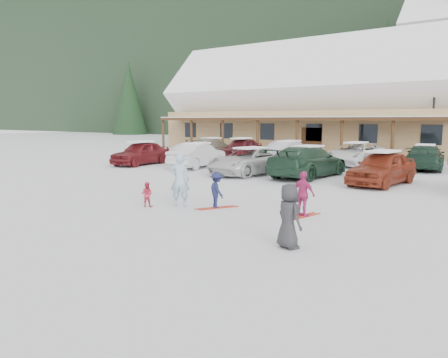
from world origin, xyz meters
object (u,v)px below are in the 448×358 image
Objects in this scene: bystander_dark at (289,216)px; day_lodge at (315,108)px; parked_car_4 at (382,168)px; parked_car_10 at (355,154)px; parked_car_2 at (250,161)px; parked_car_1 at (197,155)px; lamp_post at (433,110)px; parked_car_11 at (425,157)px; child_magenta at (303,194)px; parked_car_3 at (308,162)px; parked_car_0 at (141,153)px; parked_car_9 at (289,151)px; parked_car_8 at (241,148)px; child_navy at (217,190)px; parked_car_7 at (211,147)px; toddler_red at (147,194)px; adult_skier at (180,180)px.

day_lodge is at bearing -40.42° from bystander_dark.
parked_car_4 is 8.24m from parked_car_10.
parked_car_1 is at bearing 177.58° from parked_car_2.
parked_car_4 is at bearing 168.98° from parked_car_1.
day_lodge is 4.70× the size of lamp_post.
parked_car_11 is at bearing 94.82° from parked_car_4.
child_magenta is 0.26× the size of parked_car_3.
parked_car_4 is (14.94, 0.38, 0.00)m from parked_car_0.
lamp_post is 4.53× the size of child_magenta.
parked_car_11 is (6.89, 7.78, 0.01)m from parked_car_2.
parked_car_9 is (-1.69, 7.49, 0.00)m from parked_car_2.
parked_car_11 is at bearing -116.90° from parked_car_3.
parked_car_2 is 1.14× the size of parked_car_8.
child_magenta is 13.88m from parked_car_1.
day_lodge is 6.54× the size of parked_car_8.
parked_car_1 is 7.14m from parked_car_9.
parked_car_7 is at bearing -22.51° from child_navy.
parked_car_4 reaches higher than toddler_red.
parked_car_9 is at bearing -134.13° from lamp_post.
parked_car_7 is at bearing 86.02° from parked_car_0.
adult_skier is 0.36× the size of parked_car_7.
parked_car_9 is 0.87× the size of parked_car_11.
parked_car_2 is at bearing -103.77° from adult_skier.
child_magenta is 21.59m from parked_car_7.
child_magenta is (4.85, 1.67, 0.27)m from toddler_red.
parked_car_3 is at bearing -122.60° from adult_skier.
parked_car_3 is at bearing -179.76° from parked_car_4.
parked_car_8 reaches higher than parked_car_0.
parked_car_4 is (2.75, 8.43, 0.15)m from child_navy.
parked_car_11 is at bearing -42.82° from day_lodge.
adult_skier is at bearing 25.83° from child_magenta.
adult_skier is at bearing 67.09° from parked_car_11.
parked_car_0 is at bearing -7.42° from bystander_dark.
parked_car_3 is 6.90m from parked_car_10.
parked_car_2 is at bearing -170.41° from parked_car_4.
adult_skier reaches higher than parked_car_9.
bystander_dark is (6.01, -1.42, 0.32)m from toddler_red.
parked_car_2 is 8.20m from parked_car_10.
parked_car_2 is 3.02m from parked_car_3.
parked_car_9 reaches higher than child_navy.
adult_skier is 11.76m from parked_car_1.
parked_car_7 is 0.95× the size of parked_car_10.
parked_car_0 reaches higher than bystander_dark.
parked_car_2 is (-2.78, 8.56, -0.19)m from adult_skier.
child_magenta is at bearing 175.66° from toddler_red.
parked_car_1 is 9.91m from parked_car_10.
child_navy is (2.03, 1.16, 0.18)m from toddler_red.
child_navy is 0.24× the size of parked_car_7.
day_lodge reaches higher than toddler_red.
day_lodge is at bearing 161.35° from lamp_post.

